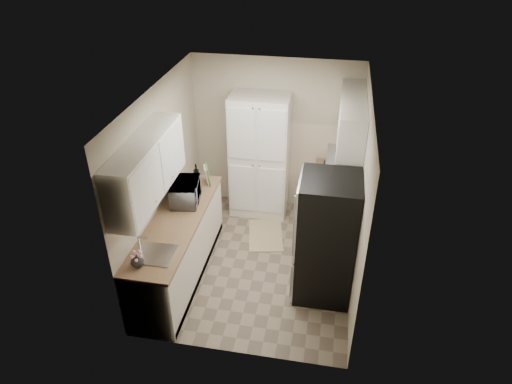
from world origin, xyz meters
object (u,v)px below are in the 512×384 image
Objects in this scene: electric_range at (329,226)px; wine_bottle at (196,176)px; pantry_cabinet at (260,157)px; toaster_oven at (339,163)px; refrigerator at (326,239)px; microwave at (186,192)px.

electric_range is 2.03m from wine_bottle.
pantry_cabinet is 1.23m from toaster_oven.
pantry_cabinet is 2.07m from refrigerator.
refrigerator reaches higher than wine_bottle.
refrigerator is at bearing -92.48° from electric_range.
pantry_cabinet is 3.77× the size of microwave.
wine_bottle is (-0.76, -0.87, 0.07)m from pantry_cabinet.
toaster_oven is at bearing 22.23° from wine_bottle.
microwave is at bearing -125.17° from toaster_oven.
toaster_oven is at bearing -2.53° from pantry_cabinet.
pantry_cabinet is 1.58m from electric_range.
refrigerator is at bearing -111.36° from microwave.
microwave is 2.37m from toaster_oven.
pantry_cabinet is at bearing -159.68° from toaster_oven.
electric_range is at bearing -70.72° from toaster_oven.
pantry_cabinet is 6.57× the size of wine_bottle.
pantry_cabinet is 1.77× the size of electric_range.
refrigerator is 3.20× the size of microwave.
electric_range is 2.84× the size of toaster_oven.
electric_range is at bearing -88.07° from microwave.
toaster_oven is at bearing 86.43° from electric_range.
electric_range is at bearing 87.52° from refrigerator.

